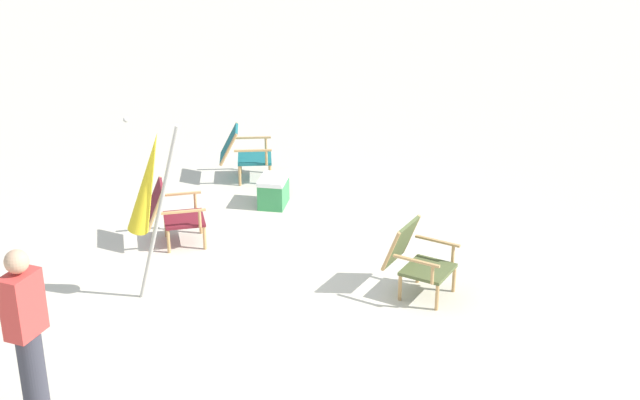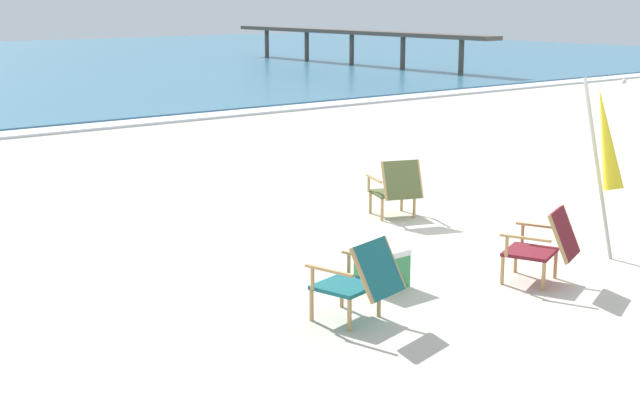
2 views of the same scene
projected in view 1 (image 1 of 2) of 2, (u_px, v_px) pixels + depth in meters
ground_plane at (256, 274)px, 10.20m from camera, size 80.00×80.00×0.00m
beach_chair_far_center at (416, 257)px, 9.64m from camera, size 0.78×0.84×0.81m
beach_chair_back_right at (171, 212)px, 10.77m from camera, size 0.80×0.87×0.81m
beach_chair_back_left at (243, 152)px, 12.77m from camera, size 0.73×0.86×0.79m
umbrella_furled_yellow at (148, 185)px, 9.14m from camera, size 0.30×0.68×2.05m
person_near_chairs at (28, 336)px, 7.38m from camera, size 0.37×0.27×1.63m
cooler_box at (273, 191)px, 11.99m from camera, size 0.49×0.35×0.40m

